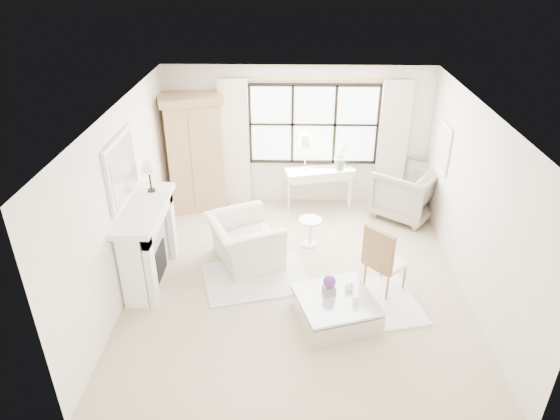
# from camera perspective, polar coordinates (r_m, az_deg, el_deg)

# --- Properties ---
(floor) EXTENTS (5.50, 5.50, 0.00)m
(floor) POSITION_cam_1_polar(r_m,az_deg,el_deg) (7.83, 1.95, -7.97)
(floor) COLOR #BFAD8E
(floor) RESTS_ON ground
(ceiling) EXTENTS (5.50, 5.50, 0.00)m
(ceiling) POSITION_cam_1_polar(r_m,az_deg,el_deg) (6.60, 2.33, 11.29)
(ceiling) COLOR white
(ceiling) RESTS_ON ground
(wall_back) EXTENTS (5.00, 0.00, 5.00)m
(wall_back) POSITION_cam_1_polar(r_m,az_deg,el_deg) (9.64, 2.02, 8.39)
(wall_back) COLOR white
(wall_back) RESTS_ON ground
(wall_front) EXTENTS (5.00, 0.00, 5.00)m
(wall_front) POSITION_cam_1_polar(r_m,az_deg,el_deg) (4.84, 2.34, -14.33)
(wall_front) COLOR white
(wall_front) RESTS_ON ground
(wall_left) EXTENTS (0.00, 5.50, 5.50)m
(wall_left) POSITION_cam_1_polar(r_m,az_deg,el_deg) (7.51, -17.32, 1.03)
(wall_left) COLOR white
(wall_left) RESTS_ON ground
(wall_right) EXTENTS (0.00, 5.50, 5.50)m
(wall_right) POSITION_cam_1_polar(r_m,az_deg,el_deg) (7.57, 21.39, 0.55)
(wall_right) COLOR beige
(wall_right) RESTS_ON ground
(window_pane) EXTENTS (2.40, 0.02, 1.50)m
(window_pane) POSITION_cam_1_polar(r_m,az_deg,el_deg) (9.55, 3.87, 9.73)
(window_pane) COLOR white
(window_pane) RESTS_ON wall_back
(window_frame) EXTENTS (2.50, 0.04, 1.50)m
(window_frame) POSITION_cam_1_polar(r_m,az_deg,el_deg) (9.54, 3.87, 9.71)
(window_frame) COLOR black
(window_frame) RESTS_ON wall_back
(curtain_rod) EXTENTS (3.30, 0.04, 0.04)m
(curtain_rod) POSITION_cam_1_polar(r_m,az_deg,el_deg) (9.25, 4.06, 14.72)
(curtain_rod) COLOR #A9833A
(curtain_rod) RESTS_ON wall_back
(curtain_left) EXTENTS (0.55, 0.10, 2.47)m
(curtain_left) POSITION_cam_1_polar(r_m,az_deg,el_deg) (9.65, -5.20, 7.58)
(curtain_left) COLOR white
(curtain_left) RESTS_ON ground
(curtain_right) EXTENTS (0.55, 0.10, 2.47)m
(curtain_right) POSITION_cam_1_polar(r_m,az_deg,el_deg) (9.77, 12.71, 7.26)
(curtain_right) COLOR beige
(curtain_right) RESTS_ON ground
(fireplace) EXTENTS (0.58, 1.66, 1.26)m
(fireplace) POSITION_cam_1_polar(r_m,az_deg,el_deg) (7.77, -15.01, -3.59)
(fireplace) COLOR white
(fireplace) RESTS_ON ground
(mirror_frame) EXTENTS (0.05, 1.15, 0.95)m
(mirror_frame) POSITION_cam_1_polar(r_m,az_deg,el_deg) (7.30, -17.64, 4.44)
(mirror_frame) COLOR white
(mirror_frame) RESTS_ON wall_left
(mirror_glass) EXTENTS (0.02, 1.00, 0.80)m
(mirror_glass) POSITION_cam_1_polar(r_m,az_deg,el_deg) (7.29, -17.42, 4.45)
(mirror_glass) COLOR silver
(mirror_glass) RESTS_ON wall_left
(art_frame) EXTENTS (0.04, 0.62, 0.82)m
(art_frame) POSITION_cam_1_polar(r_m,az_deg,el_deg) (8.96, 18.18, 6.76)
(art_frame) COLOR white
(art_frame) RESTS_ON wall_right
(art_canvas) EXTENTS (0.01, 0.52, 0.72)m
(art_canvas) POSITION_cam_1_polar(r_m,az_deg,el_deg) (8.96, 18.06, 6.76)
(art_canvas) COLOR beige
(art_canvas) RESTS_ON wall_right
(mantel_lamp) EXTENTS (0.22, 0.22, 0.51)m
(mantel_lamp) POSITION_cam_1_polar(r_m,az_deg,el_deg) (7.74, -14.81, 4.72)
(mantel_lamp) COLOR black
(mantel_lamp) RESTS_ON fireplace
(armoire) EXTENTS (1.28, 1.01, 2.24)m
(armoire) POSITION_cam_1_polar(r_m,az_deg,el_deg) (9.58, -9.81, 6.51)
(armoire) COLOR tan
(armoire) RESTS_ON floor
(console_table) EXTENTS (1.37, 0.75, 0.80)m
(console_table) POSITION_cam_1_polar(r_m,az_deg,el_deg) (9.76, 4.51, 2.53)
(console_table) COLOR white
(console_table) RESTS_ON floor
(console_lamp) EXTENTS (0.28, 0.28, 0.69)m
(console_lamp) POSITION_cam_1_polar(r_m,az_deg,el_deg) (9.39, 2.93, 7.87)
(console_lamp) COLOR #C58C44
(console_lamp) RESTS_ON console_table
(orchid_plant) EXTENTS (0.37, 0.37, 0.53)m
(orchid_plant) POSITION_cam_1_polar(r_m,az_deg,el_deg) (9.54, 7.03, 6.11)
(orchid_plant) COLOR #5D764F
(orchid_plant) RESTS_ON console_table
(side_table) EXTENTS (0.40, 0.40, 0.51)m
(side_table) POSITION_cam_1_polar(r_m,az_deg,el_deg) (8.51, 3.46, -2.11)
(side_table) COLOR white
(side_table) RESTS_ON floor
(rug_left) EXTENTS (1.83, 1.50, 0.03)m
(rug_left) POSITION_cam_1_polar(r_m,az_deg,el_deg) (7.85, -2.69, -7.77)
(rug_left) COLOR silver
(rug_left) RESTS_ON floor
(rug_right) EXTENTS (1.82, 1.52, 0.03)m
(rug_right) POSITION_cam_1_polar(r_m,az_deg,el_deg) (7.42, 9.40, -10.61)
(rug_right) COLOR white
(rug_right) RESTS_ON floor
(club_armchair) EXTENTS (1.41, 1.48, 0.76)m
(club_armchair) POSITION_cam_1_polar(r_m,az_deg,el_deg) (8.07, -4.09, -3.56)
(club_armchair) COLOR beige
(club_armchair) RESTS_ON floor
(wingback_chair) EXTENTS (1.49, 1.48, 0.98)m
(wingback_chair) POSITION_cam_1_polar(r_m,az_deg,el_deg) (9.66, 14.20, 2.00)
(wingback_chair) COLOR gray
(wingback_chair) RESTS_ON floor
(french_chair) EXTENTS (0.68, 0.68, 1.08)m
(french_chair) POSITION_cam_1_polar(r_m,az_deg,el_deg) (7.61, 11.80, -6.99)
(french_chair) COLOR olive
(french_chair) RESTS_ON floor
(coffee_table) EXTENTS (1.26, 1.26, 0.38)m
(coffee_table) POSITION_cam_1_polar(r_m,az_deg,el_deg) (7.02, 6.31, -11.22)
(coffee_table) COLOR silver
(coffee_table) RESTS_ON floor
(planter_box) EXTENTS (0.19, 0.19, 0.11)m
(planter_box) POSITION_cam_1_polar(r_m,az_deg,el_deg) (6.93, 5.61, -9.09)
(planter_box) COLOR gray
(planter_box) RESTS_ON coffee_table
(planter_flowers) EXTENTS (0.17, 0.17, 0.17)m
(planter_flowers) POSITION_cam_1_polar(r_m,az_deg,el_deg) (6.84, 5.67, -8.14)
(planter_flowers) COLOR #602E73
(planter_flowers) RESTS_ON planter_box
(pillar_candle) EXTENTS (0.09, 0.09, 0.12)m
(pillar_candle) POSITION_cam_1_polar(r_m,az_deg,el_deg) (6.81, 8.66, -10.03)
(pillar_candle) COLOR white
(pillar_candle) RESTS_ON coffee_table
(coffee_vase) EXTENTS (0.17, 0.17, 0.14)m
(coffee_vase) POSITION_cam_1_polar(r_m,az_deg,el_deg) (7.01, 7.92, -8.60)
(coffee_vase) COLOR silver
(coffee_vase) RESTS_ON coffee_table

